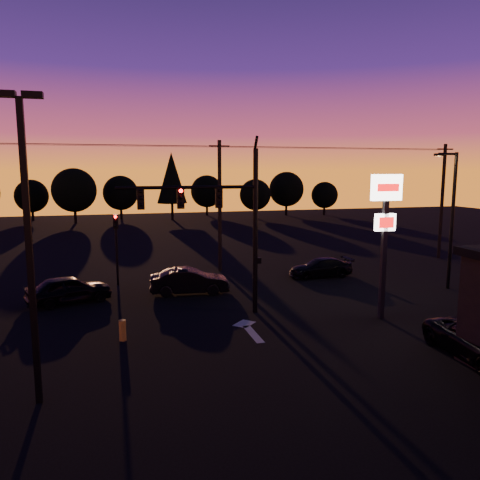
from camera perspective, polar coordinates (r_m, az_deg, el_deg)
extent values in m
plane|color=black|center=(19.48, 1.05, -12.49)|extent=(120.00, 120.00, 0.00)
cube|color=beige|center=(20.51, 1.62, -11.37)|extent=(0.35, 2.20, 0.01)
cube|color=beige|center=(21.78, 0.53, -10.17)|extent=(1.20, 1.20, 0.01)
cylinder|color=black|center=(22.65, 1.89, 0.94)|extent=(0.24, 0.24, 8.00)
cylinder|color=black|center=(22.49, 1.94, 11.61)|extent=(0.14, 0.52, 0.76)
cylinder|color=black|center=(21.73, -6.36, 6.40)|extent=(6.50, 0.16, 0.16)
cube|color=black|center=(22.03, -2.59, 5.16)|extent=(0.32, 0.22, 0.95)
sphere|color=black|center=(21.88, -2.52, 6.06)|extent=(0.18, 0.18, 0.18)
sphere|color=black|center=(21.90, -2.52, 5.28)|extent=(0.18, 0.18, 0.18)
sphere|color=black|center=(21.92, -2.51, 4.49)|extent=(0.18, 0.18, 0.18)
cube|color=black|center=(21.71, -7.25, 5.06)|extent=(0.32, 0.22, 0.95)
sphere|color=#FF0705|center=(21.56, -7.22, 5.96)|extent=(0.18, 0.18, 0.18)
sphere|color=black|center=(21.57, -7.20, 5.17)|extent=(0.18, 0.18, 0.18)
sphere|color=black|center=(21.59, -7.19, 4.37)|extent=(0.18, 0.18, 0.18)
cube|color=black|center=(21.53, -12.02, 4.91)|extent=(0.32, 0.22, 0.95)
sphere|color=black|center=(21.38, -12.02, 5.83)|extent=(0.18, 0.18, 0.18)
sphere|color=black|center=(21.40, -12.00, 5.02)|extent=(0.18, 0.18, 0.18)
sphere|color=black|center=(21.42, -11.97, 4.22)|extent=(0.18, 0.18, 0.18)
cube|color=black|center=(22.93, 2.30, -2.52)|extent=(0.22, 0.18, 0.28)
cylinder|color=black|center=(29.42, -14.77, -1.92)|extent=(0.14, 0.14, 3.60)
cube|color=black|center=(29.12, -14.93, 2.15)|extent=(0.30, 0.20, 0.90)
sphere|color=#FF0705|center=(28.97, -14.95, 2.75)|extent=(0.18, 0.18, 0.18)
sphere|color=black|center=(29.00, -14.93, 2.20)|extent=(0.18, 0.18, 0.18)
sphere|color=black|center=(29.03, -14.91, 1.65)|extent=(0.18, 0.18, 0.18)
cube|color=black|center=(14.86, -24.25, -1.86)|extent=(0.18, 0.18, 9.00)
cube|color=black|center=(14.86, -26.74, 15.63)|extent=(0.55, 0.30, 0.18)
cube|color=black|center=(14.75, -23.97, 15.86)|extent=(0.55, 0.30, 0.18)
cube|color=black|center=(22.81, 17.11, -1.42)|extent=(0.22, 0.22, 6.40)
cube|color=white|center=(22.51, 17.44, 6.13)|extent=(1.50, 0.25, 1.20)
cube|color=red|center=(22.39, 17.64, 6.11)|extent=(1.10, 0.02, 0.35)
cube|color=white|center=(22.62, 17.26, 2.08)|extent=(1.00, 0.22, 0.80)
cube|color=red|center=(22.51, 17.44, 2.04)|extent=(0.75, 0.02, 0.50)
cylinder|color=black|center=(30.02, 24.44, 2.04)|extent=(0.20, 0.20, 8.00)
cylinder|color=black|center=(29.50, 24.00, 9.57)|extent=(1.20, 0.14, 0.14)
cube|color=black|center=(29.13, 23.07, 9.55)|extent=(0.50, 0.22, 0.14)
plane|color=#FFB759|center=(29.13, 23.06, 9.39)|extent=(0.35, 0.35, 0.00)
cylinder|color=black|center=(32.35, -2.48, 4.10)|extent=(0.26, 0.26, 9.00)
cube|color=black|center=(32.29, -2.53, 11.37)|extent=(1.40, 0.10, 0.10)
cylinder|color=black|center=(40.33, 23.40, 4.28)|extent=(0.26, 0.26, 9.00)
cube|color=black|center=(40.28, 23.75, 10.10)|extent=(1.40, 0.10, 0.10)
cylinder|color=black|center=(30.96, -19.06, 10.96)|extent=(18.00, 0.02, 0.02)
cylinder|color=black|center=(31.56, -18.99, 10.99)|extent=(18.00, 0.02, 0.02)
cylinder|color=black|center=(32.15, -18.92, 10.85)|extent=(18.00, 0.02, 0.02)
cylinder|color=black|center=(34.85, 12.57, 10.89)|extent=(18.00, 0.02, 0.02)
cylinder|color=black|center=(35.38, 12.11, 10.94)|extent=(18.00, 0.02, 0.02)
cylinder|color=black|center=(35.91, 11.66, 10.84)|extent=(18.00, 0.02, 0.02)
cylinder|color=gold|center=(20.24, -14.12, -10.63)|extent=(0.29, 0.29, 0.87)
cylinder|color=black|center=(71.57, -23.94, 2.73)|extent=(0.36, 0.36, 1.38)
sphere|color=black|center=(71.38, -24.07, 4.93)|extent=(4.54, 4.54, 4.54)
cylinder|color=black|center=(65.92, -19.43, 2.71)|extent=(0.36, 0.36, 1.75)
sphere|color=black|center=(65.69, -19.58, 5.75)|extent=(5.77, 5.78, 5.78)
cylinder|color=black|center=(69.75, -14.27, 3.12)|extent=(0.36, 0.36, 1.50)
sphere|color=black|center=(69.54, -14.36, 5.58)|extent=(4.95, 4.95, 4.95)
cylinder|color=black|center=(67.20, -8.25, 3.47)|extent=(0.36, 0.36, 2.38)
cone|color=black|center=(66.96, -8.33, 7.53)|extent=(4.18, 4.18, 7.12)
cylinder|color=black|center=(73.10, -4.04, 3.60)|extent=(0.36, 0.36, 1.50)
sphere|color=black|center=(72.91, -4.07, 5.95)|extent=(4.95, 4.95, 4.95)
cylinder|color=black|center=(68.77, 1.85, 3.25)|extent=(0.36, 0.36, 1.38)
sphere|color=black|center=(68.57, 1.86, 5.54)|extent=(4.54, 4.54, 4.54)
cylinder|color=black|center=(73.53, 5.65, 3.65)|extent=(0.36, 0.36, 1.62)
sphere|color=black|center=(73.33, 5.69, 6.18)|extent=(5.36, 5.36, 5.36)
cylinder|color=black|center=(74.98, 10.22, 3.51)|extent=(0.36, 0.36, 1.25)
sphere|color=black|center=(74.81, 10.27, 5.42)|extent=(4.12, 4.12, 4.12)
imported|color=black|center=(26.48, -20.10, -5.66)|extent=(4.66, 3.01, 1.48)
imported|color=black|center=(26.87, -6.17, -5.00)|extent=(4.56, 2.00, 1.46)
imported|color=black|center=(31.40, 9.79, -3.32)|extent=(4.23, 1.74, 1.22)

